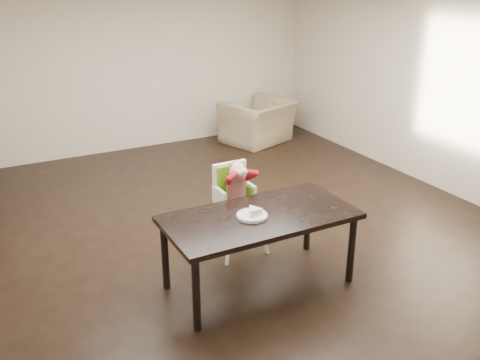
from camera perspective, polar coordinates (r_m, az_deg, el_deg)
The scene contains 6 objects.
ground at distance 6.45m, azimuth 0.25°, elevation -4.90°, with size 7.00×7.00×0.00m, color black.
room_walls at distance 5.86m, azimuth 0.28°, elevation 11.53°, with size 6.02×7.02×2.71m.
dining_table at distance 5.03m, azimuth 2.11°, elevation -4.53°, with size 1.80×0.90×0.75m.
high_chair at distance 5.66m, azimuth -0.52°, elevation -0.84°, with size 0.43×0.43×1.02m.
plate at distance 4.94m, azimuth 1.38°, elevation -3.63°, with size 0.38×0.38×0.08m.
armchair at distance 9.41m, azimuth 1.97°, elevation 6.97°, with size 1.13×0.73×0.99m, color #9A8862.
Camera 1 is at (-2.73, -5.08, 2.90)m, focal length 40.00 mm.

